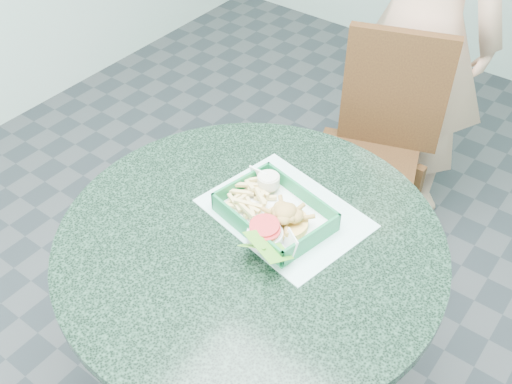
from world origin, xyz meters
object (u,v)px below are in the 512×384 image
Objects in this scene: dining_chair at (377,141)px; cafe_table at (251,285)px; diner_person at (425,6)px; sauce_ramekin at (261,187)px; food_basket at (274,221)px; crab_sandwich at (288,220)px.

cafe_table is at bearing -105.09° from dining_chair.
sauce_ramekin is (0.04, -1.03, -0.12)m from diner_person.
diner_person reaches higher than cafe_table.
cafe_table is 16.65× the size of sauce_ramekin.
food_basket is (0.01, 0.09, 0.19)m from cafe_table.
food_basket is at bearing 95.60° from diner_person.
cafe_table is at bearing -62.75° from sauce_ramekin.
food_basket is at bearing 173.38° from crab_sandwich.
cafe_table is 0.21m from food_basket.
sauce_ramekin is (-0.00, -0.70, 0.27)m from dining_chair.
diner_person is at bearing 77.40° from dining_chair.
dining_chair is 0.75m from sauce_ramekin.
crab_sandwich is at bearing -6.62° from food_basket.
crab_sandwich is at bearing 97.88° from diner_person.
diner_person is 1.03m from sauce_ramekin.
dining_chair reaches higher than cafe_table.
cafe_table is at bearing 94.50° from diner_person.
food_basket is at bearing -103.60° from dining_chair.
dining_chair reaches higher than food_basket.
dining_chair is at bearing 94.56° from cafe_table.
crab_sandwich is (0.06, 0.08, 0.22)m from cafe_table.
sauce_ramekin is (-0.13, 0.06, 0.00)m from crab_sandwich.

